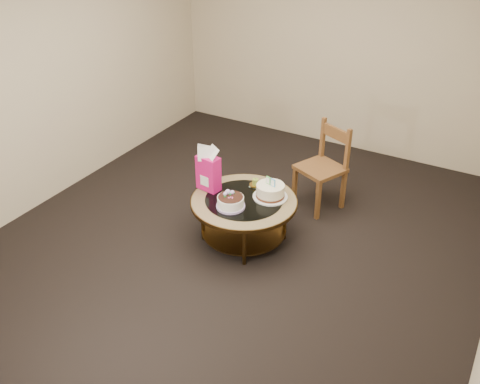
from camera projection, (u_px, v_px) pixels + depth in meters
The scene contains 8 objects.
ground at pixel (244, 238), 5.29m from camera, with size 5.00×5.00×0.00m, color black.
room_walls at pixel (244, 90), 4.50m from camera, with size 4.52×5.02×2.61m.
coffee_table at pixel (244, 206), 5.10m from camera, with size 1.02×1.02×0.46m.
decorated_cake at pixel (231, 202), 4.91m from camera, with size 0.27×0.27×0.16m.
cream_cake at pixel (270, 191), 5.05m from camera, with size 0.33×0.33×0.21m.
gift_bag at pixel (208, 169), 5.11m from camera, with size 0.24×0.19×0.45m.
pillar_candle at pixel (255, 184), 5.25m from camera, with size 0.12×0.12×0.09m.
dining_chair at pixel (323, 167), 5.60m from camera, with size 0.56×0.56×0.92m.
Camera 1 is at (2.10, -3.75, 3.12)m, focal length 40.00 mm.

